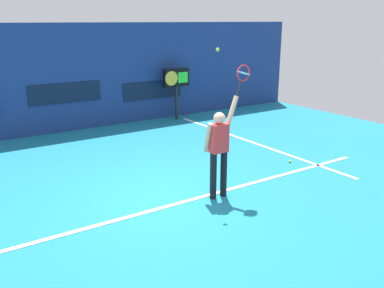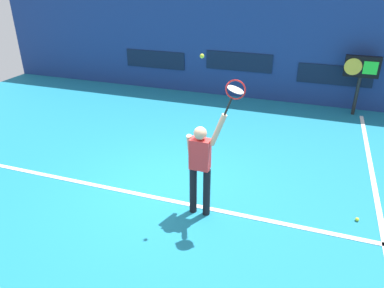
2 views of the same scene
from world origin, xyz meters
name	(u,v)px [view 2 (image 2 of 2)]	position (x,y,z in m)	size (l,w,h in m)	color
ground_plane	(169,188)	(0.00, 0.00, 0.00)	(18.00, 18.00, 0.00)	teal
back_wall	(240,48)	(0.00, 6.17, 1.63)	(18.00, 0.20, 3.25)	navy
sponsor_banner_center	(239,62)	(0.00, 6.05, 1.20)	(2.20, 0.03, 0.60)	#0C1933
sponsor_banner_portside	(155,59)	(-3.00, 6.05, 1.05)	(2.20, 0.03, 0.60)	#0C1933
sponsor_banner_starboard	(335,75)	(3.00, 6.05, 1.02)	(2.20, 0.03, 0.60)	#0C1933
court_baseline	(161,199)	(0.00, -0.40, 0.01)	(10.00, 0.10, 0.01)	white
court_sideline	(372,173)	(3.91, 2.00, 0.01)	(0.10, 7.00, 0.01)	white
tennis_player	(200,164)	(0.83, -0.55, 1.01)	(0.68, 0.31, 1.97)	black
tennis_racket	(235,92)	(1.36, -0.55, 2.34)	(0.40, 0.27, 0.63)	black
tennis_ball	(202,56)	(0.81, -0.48, 2.82)	(0.07, 0.07, 0.07)	#CCE033
scoreboard_clock	(361,69)	(3.67, 5.61, 1.37)	(0.96, 0.20, 1.75)	black
spare_ball	(357,219)	(3.52, 0.12, 0.03)	(0.07, 0.07, 0.07)	#CCE033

